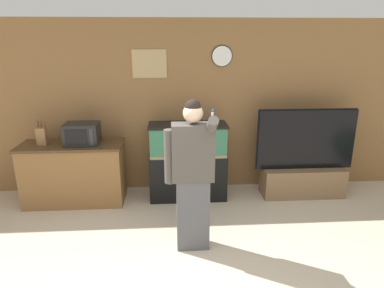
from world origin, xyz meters
The scene contains 7 objects.
wall_back_paneled centered at (0.00, 2.77, 1.30)m, with size 10.00×0.08×2.60m.
counter_island centered at (-1.53, 2.30, 0.45)m, with size 1.44×0.59×0.89m.
microwave centered at (-1.37, 2.29, 1.04)m, with size 0.46×0.36×0.30m.
knife_block centered at (-1.92, 2.30, 1.02)m, with size 0.13×0.11×0.35m.
aquarium_on_stand centered at (0.12, 2.36, 0.57)m, with size 1.13×0.46×1.14m.
tv_on_stand centered at (1.87, 2.31, 0.39)m, with size 1.48×0.40×1.34m.
person_standing centered at (0.10, 1.05, 0.90)m, with size 0.54×0.41×1.72m.
Camera 1 is at (-0.13, -2.40, 2.32)m, focal length 32.00 mm.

